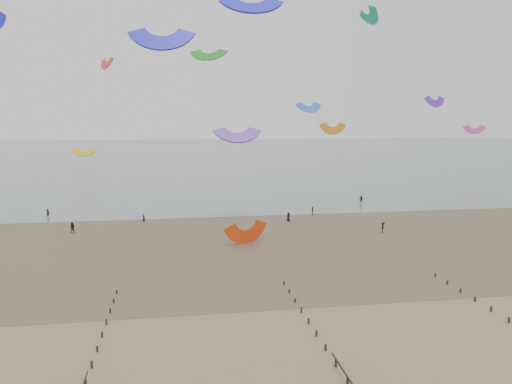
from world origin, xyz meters
TOP-DOWN VIEW (x-y plane):
  - ground at (0.00, 0.00)m, footprint 500.00×500.00m
  - sea_and_shore at (-4.08, 34.40)m, footprint 500.00×665.00m
  - kitesurfer_lead at (-13.45, 47.39)m, footprint 0.65×0.65m
  - kitesurfers at (21.53, 47.09)m, footprint 112.78×27.82m
  - grounded_kite at (2.36, 30.75)m, footprint 7.73×7.14m
  - kites_airborne at (-9.24, 82.15)m, footprint 246.19×109.28m

SIDE VIEW (x-z plane):
  - ground at x=0.00m, z-range 0.00..0.00m
  - grounded_kite at x=2.36m, z-range -1.71..1.71m
  - sea_and_shore at x=-4.08m, z-range -0.01..0.02m
  - kitesurfer_lead at x=-13.45m, z-range 0.00..1.52m
  - kitesurfers at x=21.53m, z-range -0.04..1.71m
  - kites_airborne at x=-9.24m, z-range 3.37..42.71m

